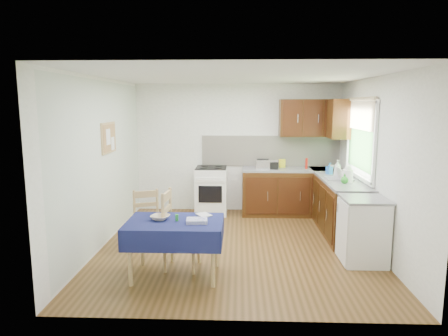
{
  "coord_description": "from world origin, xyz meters",
  "views": [
    {
      "loc": [
        0.03,
        -5.75,
        2.11
      ],
      "look_at": [
        -0.2,
        0.27,
        1.14
      ],
      "focal_mm": 32.0,
      "sensor_mm": 36.0,
      "label": 1
    }
  ],
  "objects_px": {
    "chair_near": "(178,227)",
    "chair_far": "(145,216)",
    "sandwich_press": "(270,164)",
    "kettle": "(348,175)",
    "dish_rack": "(339,178)",
    "toaster": "(263,164)",
    "dining_table": "(175,229)"
  },
  "relations": [
    {
      "from": "chair_far",
      "to": "kettle",
      "type": "xyz_separation_m",
      "value": [
        3.07,
        0.54,
        0.54
      ]
    },
    {
      "from": "chair_near",
      "to": "chair_far",
      "type": "bearing_deg",
      "value": 44.48
    },
    {
      "from": "dish_rack",
      "to": "toaster",
      "type": "bearing_deg",
      "value": 125.95
    },
    {
      "from": "dining_table",
      "to": "kettle",
      "type": "relative_size",
      "value": 4.24
    },
    {
      "from": "chair_near",
      "to": "dining_table",
      "type": "bearing_deg",
      "value": -174.34
    },
    {
      "from": "dining_table",
      "to": "kettle",
      "type": "xyz_separation_m",
      "value": [
        2.47,
        1.51,
        0.42
      ]
    },
    {
      "from": "chair_near",
      "to": "sandwich_press",
      "type": "relative_size",
      "value": 3.57
    },
    {
      "from": "dining_table",
      "to": "kettle",
      "type": "distance_m",
      "value": 2.92
    },
    {
      "from": "dining_table",
      "to": "dish_rack",
      "type": "xyz_separation_m",
      "value": [
        2.41,
        1.81,
        0.32
      ]
    },
    {
      "from": "toaster",
      "to": "sandwich_press",
      "type": "relative_size",
      "value": 0.89
    },
    {
      "from": "dining_table",
      "to": "chair_near",
      "type": "bearing_deg",
      "value": 84.63
    },
    {
      "from": "dining_table",
      "to": "sandwich_press",
      "type": "height_order",
      "value": "sandwich_press"
    },
    {
      "from": "kettle",
      "to": "dish_rack",
      "type": "bearing_deg",
      "value": 100.44
    },
    {
      "from": "sandwich_press",
      "to": "dining_table",
      "type": "bearing_deg",
      "value": -125.17
    },
    {
      "from": "toaster",
      "to": "kettle",
      "type": "bearing_deg",
      "value": -64.23
    },
    {
      "from": "chair_near",
      "to": "sandwich_press",
      "type": "height_order",
      "value": "sandwich_press"
    },
    {
      "from": "dining_table",
      "to": "dish_rack",
      "type": "bearing_deg",
      "value": 30.45
    },
    {
      "from": "toaster",
      "to": "dish_rack",
      "type": "xyz_separation_m",
      "value": [
        1.19,
        -0.99,
        -0.07
      ]
    },
    {
      "from": "dining_table",
      "to": "sandwich_press",
      "type": "relative_size",
      "value": 4.08
    },
    {
      "from": "sandwich_press",
      "to": "dish_rack",
      "type": "relative_size",
      "value": 0.68
    },
    {
      "from": "dining_table",
      "to": "sandwich_press",
      "type": "distance_m",
      "value": 3.19
    },
    {
      "from": "toaster",
      "to": "dining_table",
      "type": "bearing_deg",
      "value": -131.76
    },
    {
      "from": "sandwich_press",
      "to": "chair_near",
      "type": "bearing_deg",
      "value": -127.43
    },
    {
      "from": "dining_table",
      "to": "chair_near",
      "type": "relative_size",
      "value": 1.14
    },
    {
      "from": "kettle",
      "to": "dining_table",
      "type": "bearing_deg",
      "value": -148.59
    },
    {
      "from": "chair_near",
      "to": "kettle",
      "type": "distance_m",
      "value": 2.81
    },
    {
      "from": "sandwich_press",
      "to": "dish_rack",
      "type": "height_order",
      "value": "dish_rack"
    },
    {
      "from": "chair_near",
      "to": "sandwich_press",
      "type": "bearing_deg",
      "value": -23.22
    },
    {
      "from": "dining_table",
      "to": "sandwich_press",
      "type": "xyz_separation_m",
      "value": [
        1.37,
        2.85,
        0.38
      ]
    },
    {
      "from": "chair_far",
      "to": "sandwich_press",
      "type": "bearing_deg",
      "value": -156.51
    },
    {
      "from": "dining_table",
      "to": "chair_near",
      "type": "xyz_separation_m",
      "value": [
        -0.0,
        0.26,
        -0.06
      ]
    },
    {
      "from": "toaster",
      "to": "dish_rack",
      "type": "distance_m",
      "value": 1.55
    }
  ]
}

